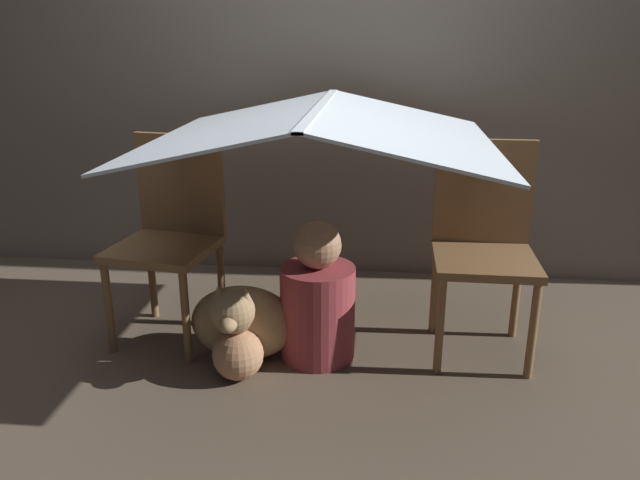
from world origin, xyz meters
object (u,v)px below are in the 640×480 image
object	(u,v)px
chair_left	(171,229)
chair_right	(484,239)
person_front	(318,302)
dog	(242,321)

from	to	relation	value
chair_left	chair_right	world-z (taller)	same
chair_left	person_front	world-z (taller)	chair_left
chair_right	person_front	distance (m)	0.78
chair_right	dog	xyz separation A→B (m)	(-1.04, -0.26, -0.33)
chair_right	person_front	world-z (taller)	chair_right
chair_right	chair_left	bearing A→B (deg)	-179.34
chair_left	chair_right	xyz separation A→B (m)	(1.42, 0.00, 0.00)
chair_left	dog	world-z (taller)	chair_left
chair_left	dog	size ratio (longest dim) A/B	2.02
chair_left	dog	xyz separation A→B (m)	(0.38, -0.26, -0.33)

